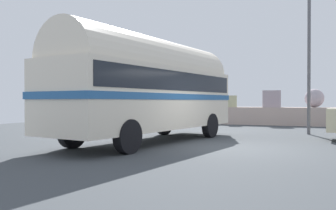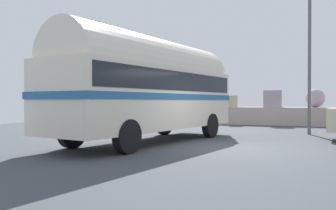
{
  "view_description": "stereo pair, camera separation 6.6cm",
  "coord_description": "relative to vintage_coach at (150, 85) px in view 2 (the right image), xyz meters",
  "views": [
    {
      "loc": [
        2.06,
        -10.83,
        1.47
      ],
      "look_at": [
        -2.81,
        1.53,
        1.33
      ],
      "focal_mm": 37.48,
      "sensor_mm": 36.0,
      "label": 1
    },
    {
      "loc": [
        2.12,
        -10.8,
        1.47
      ],
      "look_at": [
        -2.81,
        1.53,
        1.33
      ],
      "focal_mm": 37.48,
      "sensor_mm": 36.0,
      "label": 2
    }
  ],
  "objects": [
    {
      "name": "lamp_post",
      "position": [
        5.21,
        5.29,
        2.06
      ],
      "size": [
        0.82,
        0.77,
        7.39
      ],
      "color": "#5B5B60",
      "rests_on": "ground"
    },
    {
      "name": "breakwater",
      "position": [
        2.86,
        11.32,
        -1.29
      ],
      "size": [
        31.36,
        1.97,
        2.5
      ],
      "color": "#BCA59B",
      "rests_on": "ground"
    },
    {
      "name": "ground",
      "position": [
        3.08,
        -0.5,
        -2.04
      ],
      "size": [
        32.0,
        26.0,
        0.02
      ],
      "color": "#3D4246"
    },
    {
      "name": "vintage_coach",
      "position": [
        0.0,
        0.0,
        0.0
      ],
      "size": [
        4.02,
        8.89,
        3.7
      ],
      "rotation": [
        0.0,
        0.0,
        -0.19
      ],
      "color": "black",
      "rests_on": "ground"
    }
  ]
}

